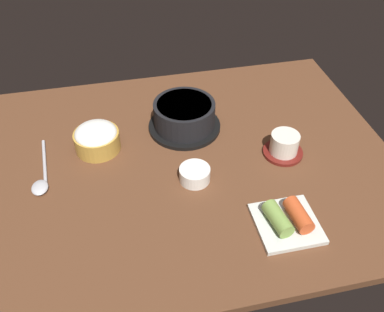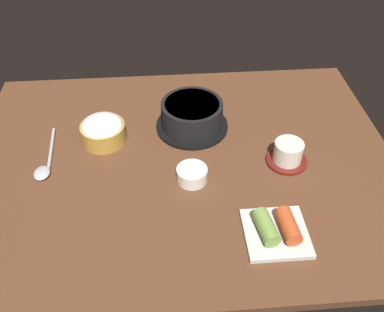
% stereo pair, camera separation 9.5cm
% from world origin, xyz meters
% --- Properties ---
extents(dining_table, '(1.00, 0.76, 0.02)m').
position_xyz_m(dining_table, '(0.00, 0.00, 0.01)').
color(dining_table, '#56331E').
rests_on(dining_table, ground).
extents(stone_pot, '(0.18, 0.18, 0.07)m').
position_xyz_m(stone_pot, '(0.03, 0.12, 0.06)').
color(stone_pot, black).
rests_on(stone_pot, dining_table).
extents(rice_bowl, '(0.11, 0.11, 0.07)m').
position_xyz_m(rice_bowl, '(-0.19, 0.09, 0.05)').
color(rice_bowl, '#B78C38').
rests_on(rice_bowl, dining_table).
extents(tea_cup_with_saucer, '(0.09, 0.09, 0.06)m').
position_xyz_m(tea_cup_with_saucer, '(0.24, -0.03, 0.05)').
color(tea_cup_with_saucer, maroon).
rests_on(tea_cup_with_saucer, dining_table).
extents(banchan_cup_center, '(0.07, 0.07, 0.03)m').
position_xyz_m(banchan_cup_center, '(0.02, -0.07, 0.04)').
color(banchan_cup_center, white).
rests_on(banchan_cup_center, dining_table).
extents(kimchi_plate, '(0.12, 0.12, 0.04)m').
position_xyz_m(kimchi_plate, '(0.17, -0.23, 0.04)').
color(kimchi_plate, silver).
rests_on(kimchi_plate, dining_table).
extents(spoon, '(0.04, 0.19, 0.01)m').
position_xyz_m(spoon, '(-0.32, 0.00, 0.03)').
color(spoon, '#B7B7BC').
rests_on(spoon, dining_table).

